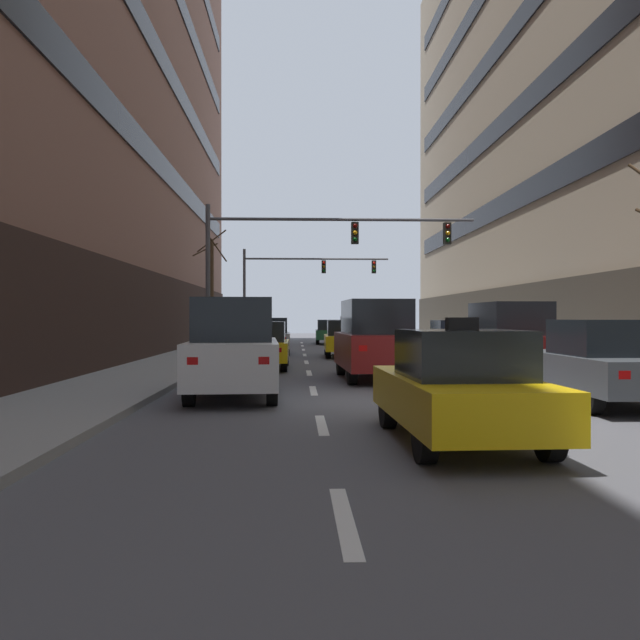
{
  "coord_description": "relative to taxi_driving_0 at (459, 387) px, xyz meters",
  "views": [
    {
      "loc": [
        -2.11,
        -13.66,
        1.74
      ],
      "look_at": [
        -0.95,
        17.72,
        1.63
      ],
      "focal_mm": 37.03,
      "sensor_mm": 36.0,
      "label": 1
    }
  ],
  "objects": [
    {
      "name": "traffic_signal_0",
      "position": [
        -1.85,
        16.31,
        3.63
      ],
      "size": [
        10.35,
        0.35,
        5.93
      ],
      "color": "#4C4C51",
      "rests_on": "sidewalk_left"
    },
    {
      "name": "lane_stripe_l2_s6",
      "position": [
        1.54,
        16.62,
        -0.77
      ],
      "size": [
        0.16,
        2.0,
        0.01
      ],
      "primitive_type": "cube",
      "color": "silver",
      "rests_on": "ground"
    },
    {
      "name": "lane_stripe_l1_s3",
      "position": [
        -1.84,
        1.62,
        -0.77
      ],
      "size": [
        0.16,
        2.0,
        0.01
      ],
      "primitive_type": "cube",
      "color": "silver",
      "rests_on": "ground"
    },
    {
      "name": "lane_stripe_l2_s3",
      "position": [
        1.54,
        1.62,
        -0.77
      ],
      "size": [
        0.16,
        2.0,
        0.01
      ],
      "primitive_type": "cube",
      "color": "silver",
      "rests_on": "ground"
    },
    {
      "name": "car_driving_3",
      "position": [
        -0.01,
        9.43,
        0.34
      ],
      "size": [
        2.08,
        4.68,
        2.24
      ],
      "color": "black",
      "rests_on": "ground"
    },
    {
      "name": "car_parked_2",
      "position": [
        3.86,
        9.63,
        0.31
      ],
      "size": [
        1.99,
        4.54,
        2.17
      ],
      "color": "black",
      "rests_on": "ground"
    },
    {
      "name": "lane_stripe_l1_s2",
      "position": [
        -1.84,
        -3.38,
        -0.77
      ],
      "size": [
        0.16,
        2.0,
        0.01
      ],
      "primitive_type": "cube",
      "color": "silver",
      "rests_on": "ground"
    },
    {
      "name": "lane_stripe_l1_s8",
      "position": [
        -1.84,
        26.62,
        -0.77
      ],
      "size": [
        0.16,
        2.0,
        0.01
      ],
      "primitive_type": "cube",
      "color": "silver",
      "rests_on": "ground"
    },
    {
      "name": "taxi_driving_0",
      "position": [
        0.0,
        0.0,
        0.0
      ],
      "size": [
        1.88,
        4.24,
        1.74
      ],
      "color": "black",
      "rests_on": "ground"
    },
    {
      "name": "car_parked_1",
      "position": [
        3.86,
        3.91,
        0.06
      ],
      "size": [
        1.9,
        4.54,
        1.7
      ],
      "color": "black",
      "rests_on": "ground"
    },
    {
      "name": "sidewalk_left",
      "position": [
        -6.74,
        4.62,
        -0.7
      ],
      "size": [
        3.05,
        80.0,
        0.14
      ],
      "primitive_type": "cube",
      "color": "gray",
      "rests_on": "ground"
    },
    {
      "name": "car_driving_1",
      "position": [
        -0.04,
        34.48,
        0.01
      ],
      "size": [
        1.89,
        4.31,
        1.6
      ],
      "color": "black",
      "rests_on": "ground"
    },
    {
      "name": "lane_stripe_l1_s6",
      "position": [
        -1.84,
        16.62,
        -0.77
      ],
      "size": [
        0.16,
        2.0,
        0.01
      ],
      "primitive_type": "cube",
      "color": "silver",
      "rests_on": "ground"
    },
    {
      "name": "street_tree_1",
      "position": [
        -6.44,
        23.95,
        2.34
      ],
      "size": [
        1.76,
        1.76,
        6.1
      ],
      "color": "#4C3823",
      "rests_on": "sidewalk_left"
    },
    {
      "name": "lane_stripe_l2_s8",
      "position": [
        1.54,
        26.62,
        -0.77
      ],
      "size": [
        0.16,
        2.0,
        0.01
      ],
      "primitive_type": "cube",
      "color": "silver",
      "rests_on": "ground"
    },
    {
      "name": "lane_stripe_l1_s9",
      "position": [
        -1.84,
        31.62,
        -0.77
      ],
      "size": [
        0.16,
        2.0,
        0.01
      ],
      "primitive_type": "cube",
      "color": "silver",
      "rests_on": "ground"
    },
    {
      "name": "lane_stripe_l2_s5",
      "position": [
        1.54,
        11.62,
        -0.77
      ],
      "size": [
        0.16,
        2.0,
        0.01
      ],
      "primitive_type": "cube",
      "color": "silver",
      "rests_on": "ground"
    },
    {
      "name": "lane_stripe_l2_s10",
      "position": [
        1.54,
        36.62,
        -0.77
      ],
      "size": [
        0.16,
        2.0,
        0.01
      ],
      "primitive_type": "cube",
      "color": "silver",
      "rests_on": "ground"
    },
    {
      "name": "car_parked_3",
      "position": [
        3.86,
        16.07,
        0.03
      ],
      "size": [
        1.84,
        4.39,
        1.64
      ],
      "color": "black",
      "rests_on": "ground"
    },
    {
      "name": "car_driving_2",
      "position": [
        -3.6,
        5.31,
        0.29
      ],
      "size": [
        2.07,
        4.52,
        2.15
      ],
      "color": "black",
      "rests_on": "ground"
    },
    {
      "name": "lane_stripe_l2_s7",
      "position": [
        1.54,
        21.62,
        -0.77
      ],
      "size": [
        0.16,
        2.0,
        0.01
      ],
      "primitive_type": "cube",
      "color": "silver",
      "rests_on": "ground"
    },
    {
      "name": "lane_stripe_l2_s9",
      "position": [
        1.54,
        31.62,
        -0.77
      ],
      "size": [
        0.16,
        2.0,
        0.01
      ],
      "primitive_type": "cube",
      "color": "silver",
      "rests_on": "ground"
    },
    {
      "name": "car_driving_4",
      "position": [
        -3.5,
        22.28,
        0.08
      ],
      "size": [
        1.99,
        4.65,
        1.73
      ],
      "color": "black",
      "rests_on": "ground"
    },
    {
      "name": "lane_stripe_l1_s7",
      "position": [
        -1.84,
        21.62,
        -0.77
      ],
      "size": [
        0.16,
        2.0,
        0.01
      ],
      "primitive_type": "cube",
      "color": "silver",
      "rests_on": "ground"
    },
    {
      "name": "lane_stripe_l1_s5",
      "position": [
        -1.84,
        11.62,
        -0.77
      ],
      "size": [
        0.16,
        2.0,
        0.01
      ],
      "primitive_type": "cube",
      "color": "silver",
      "rests_on": "ground"
    },
    {
      "name": "lane_stripe_l1_s4",
      "position": [
        -1.84,
        6.62,
        -0.77
      ],
      "size": [
        0.16,
        2.0,
        0.01
      ],
      "primitive_type": "cube",
      "color": "silver",
      "rests_on": "ground"
    },
    {
      "name": "taxi_driving_5",
      "position": [
        -0.06,
        20.05,
        0.03
      ],
      "size": [
        1.93,
        4.39,
        1.81
      ],
      "color": "black",
      "rests_on": "ground"
    },
    {
      "name": "lane_stripe_l2_s4",
      "position": [
        1.54,
        6.62,
        -0.77
      ],
      "size": [
        0.16,
        2.0,
        0.01
      ],
      "primitive_type": "cube",
      "color": "silver",
      "rests_on": "ground"
    },
    {
      "name": "traffic_signal_1",
      "position": [
        -2.21,
        34.25,
        3.67
      ],
      "size": [
        9.55,
        0.35,
        6.1
      ],
      "color": "#4C4C51",
      "rests_on": "sidewalk_left"
    },
    {
      "name": "ground_plane",
      "position": [
        -0.15,
        4.62,
        -0.77
      ],
      "size": [
        120.0,
        120.0,
        0.0
      ],
      "primitive_type": "plane",
      "color": "#515156"
    },
    {
      "name": "lane_stripe_l1_s10",
      "position": [
        -1.84,
        36.62,
        -0.77
      ],
      "size": [
        0.16,
        2.0,
        0.01
      ],
      "primitive_type": "cube",
      "color": "silver",
      "rests_on": "ground"
    },
    {
      "name": "taxi_driving_6",
      "position": [
        -3.41,
        13.35,
        0.02
      ],
      "size": [
        1.81,
        4.29,
        1.78
      ],
      "color": "black",
      "rests_on": "ground"
    }
  ]
}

